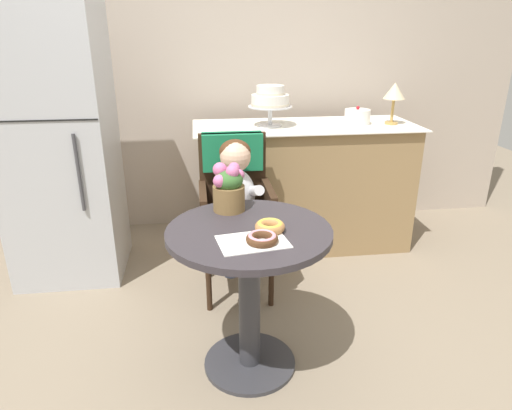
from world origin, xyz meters
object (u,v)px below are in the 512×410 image
(wicker_chair, at_px, (235,189))
(donut_mid, at_px, (270,226))
(seated_child, at_px, (237,191))
(donut_front, at_px, (262,238))
(refrigerator, at_px, (59,146))
(tiered_cake_stand, at_px, (270,99))
(cafe_table, at_px, (249,272))
(round_layer_cake, at_px, (357,117))
(flower_vase, at_px, (228,187))
(table_lamp, at_px, (394,93))

(wicker_chair, relative_size, donut_mid, 7.43)
(seated_child, bearing_deg, donut_front, -87.55)
(wicker_chair, relative_size, seated_child, 1.31)
(refrigerator, bearing_deg, seated_child, -24.95)
(seated_child, xyz_separation_m, tiered_cake_stand, (0.29, 0.69, 0.40))
(wicker_chair, distance_m, donut_front, 0.92)
(seated_child, distance_m, refrigerator, 1.17)
(cafe_table, distance_m, seated_child, 0.63)
(seated_child, bearing_deg, tiered_cake_stand, 66.88)
(donut_front, height_order, tiered_cake_stand, tiered_cake_stand)
(cafe_table, xyz_separation_m, refrigerator, (-1.05, 1.10, 0.34))
(wicker_chair, bearing_deg, donut_front, -81.41)
(seated_child, height_order, tiered_cake_stand, tiered_cake_stand)
(cafe_table, height_order, round_layer_cake, round_layer_cake)
(seated_child, bearing_deg, donut_mid, -82.82)
(tiered_cake_stand, distance_m, round_layer_cake, 0.63)
(donut_front, bearing_deg, round_layer_cake, 58.44)
(wicker_chair, bearing_deg, refrigerator, 168.95)
(tiered_cake_stand, bearing_deg, flower_vase, -108.93)
(seated_child, distance_m, donut_front, 0.76)
(round_layer_cake, bearing_deg, cafe_table, -125.39)
(tiered_cake_stand, relative_size, round_layer_cake, 1.69)
(donut_mid, distance_m, flower_vase, 0.32)
(donut_front, distance_m, flower_vase, 0.40)
(donut_front, relative_size, refrigerator, 0.08)
(round_layer_cake, bearing_deg, seated_child, -143.35)
(cafe_table, distance_m, donut_mid, 0.25)
(tiered_cake_stand, xyz_separation_m, table_lamp, (0.86, -0.04, 0.04))
(tiered_cake_stand, bearing_deg, cafe_table, -102.92)
(wicker_chair, xyz_separation_m, flower_vase, (-0.07, -0.54, 0.20))
(donut_mid, height_order, table_lamp, table_lamp)
(donut_mid, xyz_separation_m, refrigerator, (-1.13, 1.14, 0.11))
(seated_child, height_order, table_lamp, table_lamp)
(donut_mid, relative_size, flower_vase, 0.56)
(round_layer_cake, height_order, refrigerator, refrigerator)
(cafe_table, relative_size, donut_mid, 5.61)
(cafe_table, xyz_separation_m, flower_vase, (-0.07, 0.23, 0.33))
(wicker_chair, bearing_deg, flower_vase, -91.14)
(donut_mid, height_order, round_layer_cake, round_layer_cake)
(table_lamp, bearing_deg, round_layer_cake, 172.67)
(table_lamp, bearing_deg, refrigerator, -175.92)
(seated_child, xyz_separation_m, flower_vase, (-0.07, -0.38, 0.16))
(donut_mid, bearing_deg, seated_child, 97.18)
(flower_vase, distance_m, table_lamp, 1.62)
(flower_vase, bearing_deg, table_lamp, 39.99)
(donut_front, bearing_deg, table_lamp, 51.36)
(flower_vase, distance_m, tiered_cake_stand, 1.16)
(cafe_table, xyz_separation_m, round_layer_cake, (0.92, 1.29, 0.44))
(cafe_table, bearing_deg, round_layer_cake, 54.61)
(wicker_chair, height_order, table_lamp, table_lamp)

